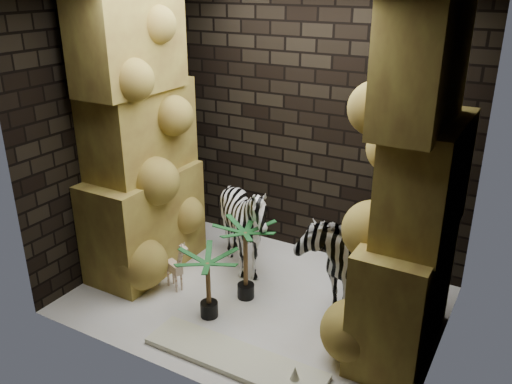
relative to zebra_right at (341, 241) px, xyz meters
The scene contains 13 objects.
floor 1.04m from the zebra_right, 148.26° to the right, with size 3.50×3.50×0.00m, color white.
wall_back 1.37m from the zebra_right, 130.13° to the left, with size 3.50×3.50×0.00m, color black.
wall_front 2.01m from the zebra_right, 112.42° to the right, with size 3.50×3.50×0.00m, color black.
wall_left 2.62m from the zebra_right, behind, with size 3.00×3.00×0.00m, color black.
wall_right 1.43m from the zebra_right, 22.05° to the right, with size 3.00×3.00×0.00m, color black.
rock_pillar_left 2.30m from the zebra_right, 168.43° to the right, with size 0.68×1.30×3.00m, color gold, non-canonical shape.
rock_pillar_right 1.20m from the zebra_right, 30.49° to the right, with size 0.58×1.25×3.00m, color gold, non-canonical shape.
zebra_right is the anchor object (origin of this frame).
zebra_left 1.08m from the zebra_right, behind, with size 0.91×1.13×1.03m, color white.
giraffe_toy 1.71m from the zebra_right, 157.00° to the right, with size 0.32×0.11×0.62m, color beige, non-canonical shape.
palm_front 0.95m from the zebra_right, 151.37° to the right, with size 0.36×0.36×0.83m, color #0E4513, non-canonical shape.
palm_back 1.34m from the zebra_right, 136.97° to the right, with size 0.36×0.36×0.67m, color #0E4513, non-canonical shape.
surfboard 1.51m from the zebra_right, 107.19° to the right, with size 1.62×0.40×0.05m, color beige.
Camera 1 is at (2.24, -3.95, 3.03)m, focal length 37.33 mm.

